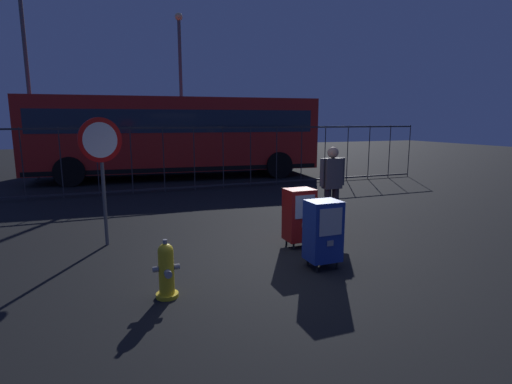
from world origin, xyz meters
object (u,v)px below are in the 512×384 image
pedestrian (332,184)px  street_light_near_left (25,54)px  stop_sign (101,155)px  fire_hydrant (166,270)px  street_light_near_right (181,81)px  newspaper_box_secondary (299,215)px  bus_near (177,133)px  newspaper_box_primary (323,231)px  bus_far (190,130)px

pedestrian → street_light_near_left: bearing=122.6°
stop_sign → pedestrian: stop_sign is taller
fire_hydrant → street_light_near_right: bearing=77.8°
stop_sign → street_light_near_right: size_ratio=0.34×
fire_hydrant → stop_sign: size_ratio=0.33×
newspaper_box_secondary → street_light_near_left: street_light_near_left is taller
newspaper_box_secondary → stop_sign: bearing=157.4°
stop_sign → bus_near: 8.55m
newspaper_box_primary → street_light_near_right: size_ratio=0.16×
stop_sign → bus_near: size_ratio=0.21×
newspaper_box_primary → newspaper_box_secondary: 1.05m
bus_far → newspaper_box_primary: bearing=-96.1°
bus_near → street_light_near_left: 5.94m
newspaper_box_primary → pedestrian: (1.24, 1.75, 0.38)m
bus_far → street_light_near_right: bearing=-111.1°
newspaper_box_secondary → stop_sign: size_ratio=0.46×
bus_near → street_light_near_right: size_ratio=1.64×
newspaper_box_primary → stop_sign: 3.93m
pedestrian → bus_far: (-0.03, 12.96, 0.76)m
newspaper_box_primary → bus_far: (1.21, 14.71, 1.14)m
pedestrian → bus_far: size_ratio=0.16×
fire_hydrant → newspaper_box_secondary: 2.78m
pedestrian → street_light_near_left: size_ratio=0.21×
stop_sign → street_light_near_right: 10.84m
newspaper_box_primary → street_light_near_left: bearing=113.8°
street_light_near_left → fire_hydrant: bearing=-76.5°
bus_near → street_light_near_left: street_light_near_left is taller
street_light_near_left → street_light_near_right: size_ratio=1.21×
bus_near → fire_hydrant: bearing=-95.9°
newspaper_box_primary → fire_hydrant: bearing=-175.4°
bus_far → pedestrian: bearing=-91.3°
newspaper_box_primary → street_light_near_right: bearing=88.2°
bus_near → bus_far: 4.51m
fire_hydrant → bus_near: size_ratio=0.07×
fire_hydrant → stop_sign: 2.90m
bus_far → street_light_near_left: (-6.44, -2.83, 2.80)m
fire_hydrant → bus_near: (2.14, 10.62, 1.36)m
newspaper_box_secondary → fire_hydrant: bearing=-153.6°
stop_sign → pedestrian: 4.31m
bus_far → street_light_near_left: 7.57m
stop_sign → bus_near: (2.78, 8.08, 0.11)m
newspaper_box_secondary → pedestrian: size_ratio=0.61×
newspaper_box_primary → street_light_near_left: (-5.24, 11.89, 3.94)m
pedestrian → bus_near: bearing=99.4°
newspaper_box_secondary → street_light_near_right: size_ratio=0.16×
bus_far → stop_sign: bearing=-110.2°
fire_hydrant → newspaper_box_primary: 2.35m
bus_near → stop_sign: bearing=-103.5°
stop_sign → street_light_near_right: (3.37, 10.06, 2.22)m
fire_hydrant → newspaper_box_primary: bearing=4.6°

